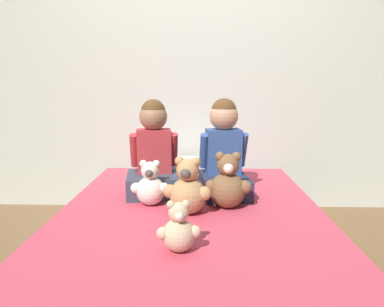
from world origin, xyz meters
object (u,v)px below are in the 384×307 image
object	(u,v)px
bed	(191,242)
teddy_bear_held_by_left_child	(150,186)
pillow_at_headboard	(194,167)
teddy_bear_at_foot_of_bed	(179,230)
teddy_bear_between_children	(188,190)
child_on_left	(154,155)
child_on_right	(224,154)
teddy_bear_held_by_right_child	(228,184)

from	to	relation	value
bed	teddy_bear_held_by_left_child	size ratio (longest dim) A/B	7.49
teddy_bear_held_by_left_child	pillow_at_headboard	distance (m)	0.77
bed	teddy_bear_at_foot_of_bed	world-z (taller)	teddy_bear_at_foot_of_bed
teddy_bear_between_children	teddy_bear_at_foot_of_bed	size ratio (longest dim) A/B	1.41
bed	pillow_at_headboard	bearing A→B (deg)	90.00
teddy_bear_held_by_left_child	teddy_bear_between_children	xyz separation A→B (m)	(0.22, -0.13, 0.02)
child_on_left	teddy_bear_at_foot_of_bed	size ratio (longest dim) A/B	2.70
child_on_right	teddy_bear_between_children	xyz separation A→B (m)	(-0.22, -0.37, -0.13)
bed	teddy_bear_between_children	size ratio (longest dim) A/B	6.34
child_on_right	teddy_bear_between_children	distance (m)	0.45
teddy_bear_between_children	child_on_right	bearing A→B (deg)	69.00
pillow_at_headboard	child_on_left	bearing A→B (deg)	-116.26
bed	teddy_bear_held_by_left_child	world-z (taller)	teddy_bear_held_by_left_child
bed	child_on_left	bearing A→B (deg)	127.26
teddy_bear_held_by_left_child	teddy_bear_between_children	bearing A→B (deg)	-31.22
teddy_bear_between_children	teddy_bear_at_foot_of_bed	world-z (taller)	teddy_bear_between_children
child_on_right	teddy_bear_at_foot_of_bed	xyz separation A→B (m)	(-0.24, -0.81, -0.17)
teddy_bear_between_children	teddy_bear_held_by_right_child	bearing A→B (deg)	33.80
teddy_bear_held_by_left_child	pillow_at_headboard	bearing A→B (deg)	71.16
child_on_right	child_on_left	bearing A→B (deg)	173.75
teddy_bear_at_foot_of_bed	teddy_bear_held_by_left_child	bearing A→B (deg)	101.16
bed	pillow_at_headboard	distance (m)	0.86
teddy_bear_held_by_left_child	pillow_at_headboard	world-z (taller)	teddy_bear_held_by_left_child
child_on_right	teddy_bear_held_by_left_child	world-z (taller)	child_on_right
teddy_bear_held_by_right_child	teddy_bear_at_foot_of_bed	size ratio (longest dim) A/B	1.45
bed	child_on_left	xyz separation A→B (m)	(-0.25, 0.32, 0.44)
child_on_left	teddy_bear_held_by_left_child	size ratio (longest dim) A/B	2.25
child_on_left	pillow_at_headboard	size ratio (longest dim) A/B	1.12
teddy_bear_at_foot_of_bed	bed	bearing A→B (deg)	76.93
bed	teddy_bear_held_by_right_child	xyz separation A→B (m)	(0.21, 0.06, 0.33)
teddy_bear_held_by_left_child	bed	bearing A→B (deg)	-21.94
teddy_bear_held_by_right_child	teddy_bear_between_children	distance (m)	0.25
child_on_left	teddy_bear_held_by_left_child	distance (m)	0.27
child_on_right	teddy_bear_at_foot_of_bed	distance (m)	0.86
teddy_bear_between_children	pillow_at_headboard	world-z (taller)	teddy_bear_between_children
teddy_bear_between_children	teddy_bear_at_foot_of_bed	bearing A→B (deg)	-83.13
child_on_left	teddy_bear_held_by_right_child	world-z (taller)	child_on_left
teddy_bear_between_children	pillow_at_headboard	distance (m)	0.86
teddy_bear_at_foot_of_bed	pillow_at_headboard	distance (m)	1.30
bed	teddy_bear_at_foot_of_bed	bearing A→B (deg)	-94.83
child_on_left	teddy_bear_between_children	xyz separation A→B (m)	(0.23, -0.36, -0.12)
bed	child_on_right	xyz separation A→B (m)	(0.20, 0.33, 0.45)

